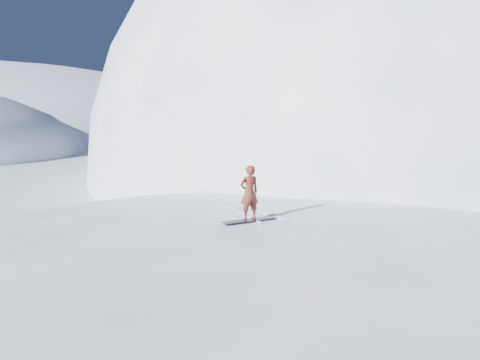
# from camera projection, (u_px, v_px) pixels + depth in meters

# --- Properties ---
(ground) EXTENTS (400.00, 400.00, 0.00)m
(ground) POSITION_uv_depth(u_px,v_px,m) (354.00, 337.00, 10.88)
(ground) COLOR white
(ground) RESTS_ON ground
(near_ridge) EXTENTS (36.00, 28.00, 4.80)m
(near_ridge) POSITION_uv_depth(u_px,v_px,m) (332.00, 287.00, 14.00)
(near_ridge) COLOR white
(near_ridge) RESTS_ON ground
(summit_peak) EXTENTS (60.00, 56.00, 56.00)m
(summit_peak) POSITION_uv_depth(u_px,v_px,m) (412.00, 172.00, 41.60)
(summit_peak) COLOR white
(summit_peak) RESTS_ON ground
(peak_shoulder) EXTENTS (28.00, 24.00, 18.00)m
(peak_shoulder) POSITION_uv_depth(u_px,v_px,m) (331.00, 188.00, 32.61)
(peak_shoulder) COLOR white
(peak_shoulder) RESTS_ON ground
(wind_bumps) EXTENTS (16.00, 14.40, 1.00)m
(wind_bumps) POSITION_uv_depth(u_px,v_px,m) (300.00, 304.00, 12.74)
(wind_bumps) COLOR white
(wind_bumps) RESTS_ON ground
(snowboard) EXTENTS (1.75, 0.61, 0.03)m
(snowboard) POSITION_uv_depth(u_px,v_px,m) (249.00, 220.00, 12.97)
(snowboard) COLOR black
(snowboard) RESTS_ON near_ridge
(snowboarder) EXTENTS (0.67, 0.50, 1.67)m
(snowboarder) POSITION_uv_depth(u_px,v_px,m) (249.00, 193.00, 12.84)
(snowboarder) COLOR maroon
(snowboarder) RESTS_ON snowboard
(board_tracks) EXTENTS (1.83, 5.95, 0.04)m
(board_tracks) POSITION_uv_depth(u_px,v_px,m) (234.00, 203.00, 15.47)
(board_tracks) COLOR silver
(board_tracks) RESTS_ON ground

